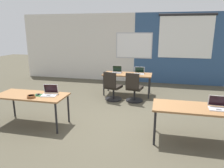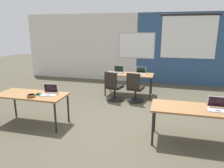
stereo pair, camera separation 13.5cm
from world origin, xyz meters
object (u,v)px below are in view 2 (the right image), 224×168
Objects in this scene: laptop_far_left at (118,71)px; chair_far_right at (135,90)px; desk_far_center at (129,76)px; laptop_near_right_end at (217,107)px; mouse_far_left at (111,72)px; mouse_near_left_inner at (38,94)px; laptop_near_left_inner at (50,92)px; chair_far_left at (114,89)px; laptop_far_right at (141,73)px; mouse_far_right at (132,74)px; snack_bowl at (31,96)px; desk_near_right at (195,111)px; desk_near_left at (32,97)px.

laptop_far_left is 1.12m from chair_far_right.
laptop_near_right_end is (2.13, -2.80, 0.11)m from desk_far_center.
chair_far_right reaches higher than mouse_far_left.
laptop_near_right_end is at bearing 0.09° from mouse_near_left_inner.
laptop_near_left_inner reaches higher than chair_far_left.
laptop_far_right reaches higher than mouse_far_right.
mouse_far_left is at bearing -54.59° from chair_far_left.
mouse_far_left is 1.01m from laptop_far_right.
snack_bowl is at bearing 76.11° from chair_far_left.
chair_far_left is (-2.10, 2.10, -0.28)m from desk_near_right.
laptop_far_left reaches higher than desk_near_right.
mouse_near_left_inner is 0.98× the size of mouse_far_left.
desk_far_center is 0.84m from chair_far_left.
desk_near_left is 1.74× the size of chair_far_right.
desk_near_left is 2.96m from chair_far_right.
desk_near_left is 15.06× the size of mouse_near_left_inner.
chair_far_left is at bearing 54.36° from laptop_near_left_inner.
laptop_far_left is 3.83m from laptop_near_right_end.
chair_far_left is (1.23, 2.10, -0.36)m from mouse_near_left_inner.
laptop_far_right is at bearing 9.81° from desk_far_center.
desk_far_center is 14.69× the size of mouse_far_left.
laptop_far_right is 1.93× the size of snack_bowl.
desk_near_right is at bearing -176.93° from laptop_near_right_end.
desk_near_left is 3.30m from desk_far_center.
mouse_far_left is 1.24m from chair_far_right.
mouse_far_left is (0.96, 2.83, -0.00)m from mouse_near_left_inner.
mouse_far_right is at bearing 59.75° from snack_bowl.
mouse_near_left_inner is 3.71m from laptop_near_right_end.
desk_near_right is at bearing -49.99° from mouse_far_left.
desk_far_center is at bearing 170.07° from mouse_far_right.
mouse_far_right is 0.33× the size of laptop_near_right_end.
laptop_near_left_inner reaches higher than desk_near_right.
mouse_near_left_inner is (-3.33, -0.00, 0.08)m from desk_near_right.
laptop_far_left is 0.77m from laptop_far_right.
snack_bowl is at bearing -118.27° from desk_far_center.
mouse_far_left is at bearing -26.86° from chair_far_right.
chair_far_left is (0.27, -0.73, -0.36)m from mouse_far_left.
laptop_far_right is at bearing 124.11° from laptop_near_right_end.
desk_near_left is 3.35m from mouse_far_right.
desk_far_center is at bearing -172.49° from laptop_far_right.
snack_bowl reaches higher than desk_near_left.
laptop_near_left_inner reaches higher than chair_far_right.
laptop_far_right is (1.71, 2.80, -0.00)m from laptop_near_left_inner.
laptop_far_left is (-0.38, 0.09, 0.11)m from desk_far_center.
mouse_far_left is 0.97× the size of mouse_far_right.
chair_far_left is at bearing 11.72° from chair_far_right.
mouse_far_right reaches higher than mouse_far_left.
snack_bowl is at bearing -108.11° from mouse_far_left.
desk_near_left is 3.50m from desk_near_right.
chair_far_right is (0.66, 0.01, 0.00)m from chair_far_left.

